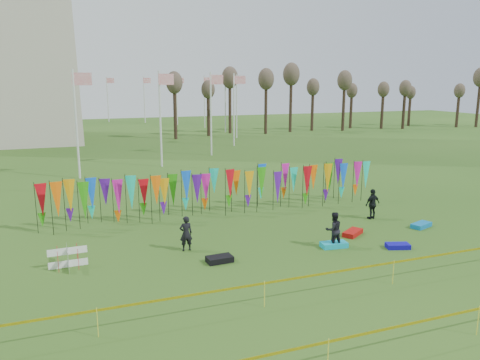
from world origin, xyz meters
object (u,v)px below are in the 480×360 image
object	(u,v)px
kite_bag_turquoise	(334,245)
kite_bag_black	(220,259)
person_right	(373,204)
kite_bag_red	(353,233)
box_kite	(68,257)
person_mid	(334,230)
kite_bag_blue	(398,246)
person_left	(186,233)
kite_bag_teal	(421,225)

from	to	relation	value
kite_bag_turquoise	kite_bag_black	xyz separation A→B (m)	(-5.23, 0.13, 0.01)
person_right	kite_bag_red	distance (m)	3.23
kite_bag_turquoise	box_kite	bearing A→B (deg)	171.43
box_kite	person_mid	bearing A→B (deg)	-8.46
kite_bag_blue	person_right	bearing A→B (deg)	68.12
kite_bag_blue	person_left	bearing A→B (deg)	161.23
person_left	kite_bag_black	world-z (taller)	person_left
kite_bag_turquoise	kite_bag_blue	xyz separation A→B (m)	(2.54, -1.09, -0.01)
kite_bag_blue	kite_bag_teal	xyz separation A→B (m)	(3.07, 2.04, 0.01)
box_kite	kite_bag_blue	bearing A→B (deg)	-11.48
kite_bag_red	kite_bag_black	world-z (taller)	kite_bag_black
person_mid	kite_bag_teal	size ratio (longest dim) A/B	1.39
person_right	kite_bag_blue	xyz separation A→B (m)	(-1.67, -4.15, -0.70)
person_mid	kite_bag_black	world-z (taller)	person_mid
person_left	kite_bag_turquoise	size ratio (longest dim) A/B	1.35
person_right	kite_bag_black	bearing A→B (deg)	7.23
kite_bag_black	person_mid	bearing A→B (deg)	-1.10
person_left	person_right	size ratio (longest dim) A/B	0.95
box_kite	person_mid	size ratio (longest dim) A/B	0.52
person_right	kite_bag_teal	world-z (taller)	person_right
kite_bag_blue	kite_bag_teal	size ratio (longest dim) A/B	0.87
box_kite	kite_bag_red	world-z (taller)	box_kite
person_right	person_left	bearing A→B (deg)	-3.49
kite_bag_turquoise	kite_bag_blue	size ratio (longest dim) A/B	1.15
person_mid	kite_bag_teal	bearing A→B (deg)	-167.20
kite_bag_blue	kite_bag_teal	distance (m)	3.69
kite_bag_black	person_left	bearing A→B (deg)	118.16
person_left	kite_bag_red	size ratio (longest dim) A/B	1.27
person_mid	kite_bag_black	size ratio (longest dim) A/B	1.53
kite_bag_teal	box_kite	bearing A→B (deg)	177.61
kite_bag_turquoise	kite_bag_black	world-z (taller)	kite_bag_black
person_left	person_right	bearing A→B (deg)	-173.93
kite_bag_teal	kite_bag_turquoise	bearing A→B (deg)	-170.32
box_kite	kite_bag_teal	world-z (taller)	box_kite
box_kite	kite_bag_teal	size ratio (longest dim) A/B	0.73
kite_bag_teal	person_mid	bearing A→B (deg)	-170.62
person_right	kite_bag_red	size ratio (longest dim) A/B	1.34
kite_bag_black	kite_bag_teal	xyz separation A→B (m)	(10.84, 0.83, -0.01)
box_kite	kite_bag_red	size ratio (longest dim) A/B	0.69
person_left	kite_bag_black	distance (m)	2.08
kite_bag_red	person_right	bearing A→B (deg)	38.01
kite_bag_turquoise	person_mid	bearing A→B (deg)	140.37
kite_bag_blue	kite_bag_black	bearing A→B (deg)	171.12
kite_bag_red	kite_bag_black	size ratio (longest dim) A/B	1.17
kite_bag_turquoise	kite_bag_teal	world-z (taller)	kite_bag_turquoise
kite_bag_blue	kite_bag_red	world-z (taller)	kite_bag_red
person_mid	kite_bag_blue	distance (m)	2.88
box_kite	kite_bag_blue	world-z (taller)	box_kite
person_mid	kite_bag_red	bearing A→B (deg)	-144.55
box_kite	kite_bag_red	xyz separation A→B (m)	(12.65, -0.53, -0.30)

